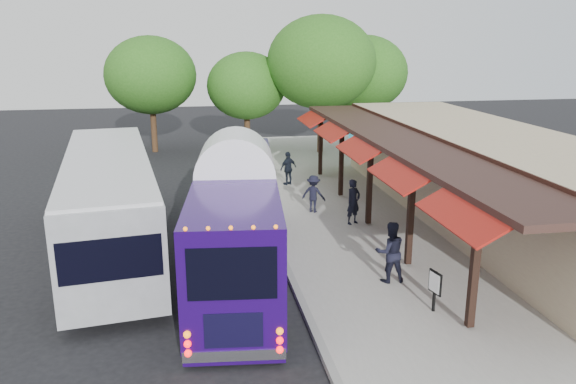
{
  "coord_description": "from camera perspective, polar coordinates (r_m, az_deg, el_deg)",
  "views": [
    {
      "loc": [
        -2.73,
        -15.39,
        7.03
      ],
      "look_at": [
        0.56,
        3.28,
        1.8
      ],
      "focal_mm": 35.0,
      "sensor_mm": 36.0,
      "label": 1
    }
  ],
  "objects": [
    {
      "name": "tree_left",
      "position": [
        35.33,
        -4.25,
        10.71
      ],
      "size": [
        4.86,
        4.86,
        6.23
      ],
      "color": "#382314",
      "rests_on": "ground"
    },
    {
      "name": "ped_d",
      "position": [
        22.75,
        2.61,
        -0.18
      ],
      "size": [
        1.14,
        0.99,
        1.53
      ],
      "primitive_type": "imported",
      "rotation": [
        0.0,
        0.0,
        2.6
      ],
      "color": "black",
      "rests_on": "sidewalk"
    },
    {
      "name": "city_bus",
      "position": [
        19.71,
        -17.67,
        -0.67
      ],
      "size": [
        4.21,
        12.45,
        3.28
      ],
      "rotation": [
        0.0,
        0.0,
        0.13
      ],
      "color": "gray",
      "rests_on": "ground"
    },
    {
      "name": "coach_bus",
      "position": [
        17.02,
        -5.22,
        -2.3
      ],
      "size": [
        3.4,
        11.04,
        3.48
      ],
      "rotation": [
        0.0,
        0.0,
        -0.1
      ],
      "color": "#230758",
      "rests_on": "ground"
    },
    {
      "name": "sidewalk",
      "position": [
        22.0,
        11.15,
        -3.31
      ],
      "size": [
        10.0,
        40.0,
        0.15
      ],
      "primitive_type": "cube",
      "color": "#9E9B93",
      "rests_on": "ground"
    },
    {
      "name": "tree_far",
      "position": [
        36.26,
        -13.8,
        11.45
      ],
      "size": [
        5.61,
        5.61,
        7.18
      ],
      "color": "#382314",
      "rests_on": "ground"
    },
    {
      "name": "ped_b",
      "position": [
        16.54,
        10.34,
        -6.0
      ],
      "size": [
        0.9,
        0.71,
        1.82
      ],
      "primitive_type": "imported",
      "rotation": [
        0.0,
        0.0,
        3.11
      ],
      "color": "black",
      "rests_on": "sidewalk"
    },
    {
      "name": "sign_board",
      "position": [
        15.09,
        14.7,
        -9.07
      ],
      "size": [
        0.15,
        0.5,
        1.11
      ],
      "rotation": [
        0.0,
        0.0,
        0.21
      ],
      "color": "black",
      "rests_on": "sidewalk"
    },
    {
      "name": "ground",
      "position": [
        17.14,
        0.05,
        -8.8
      ],
      "size": [
        90.0,
        90.0,
        0.0
      ],
      "primitive_type": "plane",
      "color": "black",
      "rests_on": "ground"
    },
    {
      "name": "ped_a",
      "position": [
        21.41,
        6.66,
        -1.0
      ],
      "size": [
        0.75,
        0.66,
        1.73
      ],
      "primitive_type": "imported",
      "rotation": [
        0.0,
        0.0,
        0.5
      ],
      "color": "black",
      "rests_on": "sidewalk"
    },
    {
      "name": "tree_mid",
      "position": [
        34.5,
        3.41,
        13.01
      ],
      "size": [
        6.55,
        6.55,
        8.38
      ],
      "color": "#382314",
      "rests_on": "ground"
    },
    {
      "name": "ped_c",
      "position": [
        26.99,
        0.03,
        2.42
      ],
      "size": [
        1.02,
        0.81,
        1.61
      ],
      "primitive_type": "imported",
      "rotation": [
        0.0,
        0.0,
        3.65
      ],
      "color": "black",
      "rests_on": "sidewalk"
    },
    {
      "name": "tree_right",
      "position": [
        37.35,
        7.72,
        11.89
      ],
      "size": [
        5.64,
        5.64,
        7.22
      ],
      "color": "#382314",
      "rests_on": "ground"
    },
    {
      "name": "station_shelter",
      "position": [
        22.94,
        19.29,
        1.49
      ],
      "size": [
        8.15,
        20.0,
        3.6
      ],
      "color": "tan",
      "rests_on": "ground"
    },
    {
      "name": "curb",
      "position": [
        20.78,
        -1.74,
        -4.13
      ],
      "size": [
        0.2,
        40.0,
        0.16
      ],
      "primitive_type": "cube",
      "color": "gray",
      "rests_on": "ground"
    }
  ]
}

